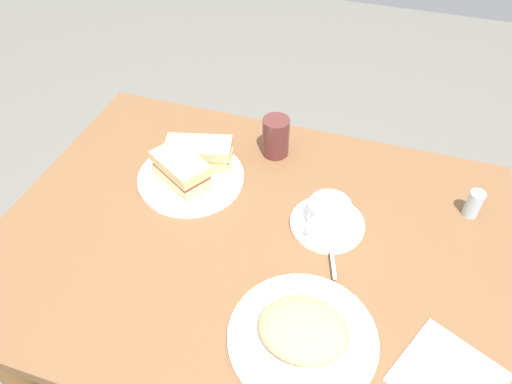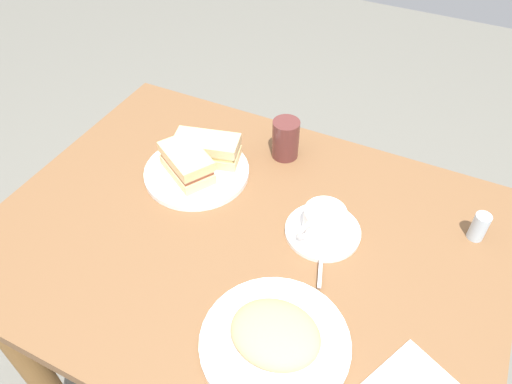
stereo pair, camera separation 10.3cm
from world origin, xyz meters
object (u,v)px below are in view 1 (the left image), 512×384
coffee_cup (328,213)px  side_plate (302,338)px  dining_table (251,278)px  sandwich_back (199,153)px  coffee_saucer (327,224)px  sandwich_front (181,170)px  napkin (448,378)px  spoon (331,251)px  sandwich_plate (191,178)px  drinking_glass (276,137)px  salt_shaker (474,204)px

coffee_cup → side_plate: (0.01, -0.27, -0.03)m
dining_table → sandwich_back: sandwich_back is taller
coffee_saucer → side_plate: 0.27m
sandwich_front → napkin: size_ratio=1.02×
sandwich_back → spoon: sandwich_back is taller
dining_table → side_plate: bearing=-50.8°
sandwich_plate → spoon: (0.35, -0.11, 0.01)m
napkin → sandwich_front: bearing=154.3°
sandwich_plate → spoon: size_ratio=2.48×
coffee_cup → sandwich_plate: bearing=172.5°
dining_table → sandwich_plate: size_ratio=4.30×
dining_table → napkin: (0.40, -0.19, 0.15)m
coffee_cup → drinking_glass: drinking_glass is taller
coffee_saucer → sandwich_front: bearing=176.2°
sandwich_back → dining_table: bearing=-42.3°
sandwich_back → spoon: (0.34, -0.16, -0.03)m
coffee_cup → salt_shaker: coffee_cup is taller
napkin → dining_table: bearing=154.9°
dining_table → spoon: 0.23m
dining_table → salt_shaker: (0.43, 0.20, 0.18)m
sandwich_front → sandwich_back: (0.01, 0.06, -0.00)m
dining_table → napkin: bearing=-25.1°
napkin → spoon: bearing=140.9°
sandwich_plate → sandwich_back: (0.00, 0.05, 0.04)m
sandwich_front → coffee_saucer: sandwich_front is taller
side_plate → drinking_glass: drinking_glass is taller
sandwich_front → sandwich_back: sandwich_front is taller
sandwich_plate → drinking_glass: 0.22m
sandwich_front → drinking_glass: bearing=45.8°
sandwich_front → sandwich_back: bearing=77.2°
coffee_cup → sandwich_back: bearing=164.6°
coffee_cup → drinking_glass: bearing=130.8°
sandwich_plate → dining_table: bearing=-32.7°
dining_table → coffee_cup: size_ratio=9.96×
salt_shaker → side_plate: bearing=-124.3°
coffee_cup → napkin: (0.25, -0.26, -0.04)m
sandwich_front → side_plate: sandwich_front is taller
side_plate → salt_shaker: size_ratio=4.08×
coffee_cup → spoon: (0.02, -0.07, -0.03)m
sandwich_back → napkin: sandwich_back is taller
sandwich_back → side_plate: bearing=-46.6°
coffee_cup → napkin: 0.37m
napkin → drinking_glass: bearing=132.9°
salt_shaker → sandwich_back: bearing=-176.3°
coffee_cup → dining_table: bearing=-152.7°
salt_shaker → drinking_glass: bearing=171.5°
coffee_cup → side_plate: coffee_cup is taller
coffee_saucer → napkin: coffee_saucer is taller
sandwich_front → salt_shaker: (0.62, 0.10, -0.01)m
sandwich_plate → napkin: bearing=-27.6°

